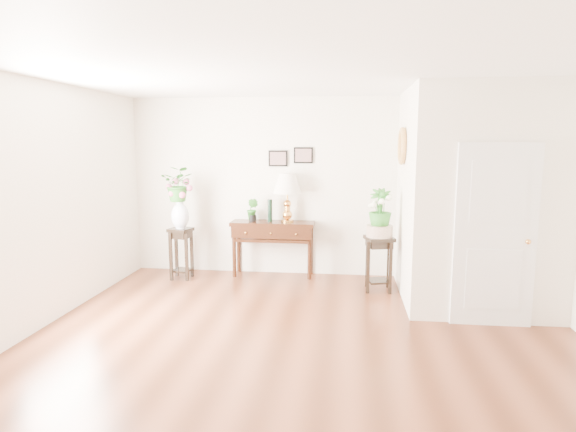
% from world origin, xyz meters
% --- Properties ---
extents(floor, '(6.00, 5.50, 0.02)m').
position_xyz_m(floor, '(0.00, 0.00, 0.00)').
color(floor, brown).
rests_on(floor, ground).
extents(ceiling, '(6.00, 5.50, 0.02)m').
position_xyz_m(ceiling, '(0.00, 0.00, 2.80)').
color(ceiling, white).
rests_on(ceiling, ground).
extents(wall_back, '(6.00, 0.02, 2.80)m').
position_xyz_m(wall_back, '(0.00, 2.75, 1.40)').
color(wall_back, white).
rests_on(wall_back, ground).
extents(wall_front, '(6.00, 0.02, 2.80)m').
position_xyz_m(wall_front, '(0.00, -2.75, 1.40)').
color(wall_front, white).
rests_on(wall_front, ground).
extents(wall_left, '(0.02, 5.50, 2.80)m').
position_xyz_m(wall_left, '(-3.00, 0.00, 1.40)').
color(wall_left, white).
rests_on(wall_left, ground).
extents(partition, '(1.80, 1.95, 2.80)m').
position_xyz_m(partition, '(2.10, 1.77, 1.40)').
color(partition, white).
rests_on(partition, floor).
extents(door, '(0.90, 0.05, 2.10)m').
position_xyz_m(door, '(2.10, 0.78, 1.05)').
color(door, silver).
rests_on(door, floor).
extents(art_print_left, '(0.30, 0.02, 0.25)m').
position_xyz_m(art_print_left, '(-0.65, 2.73, 1.85)').
color(art_print_left, black).
rests_on(art_print_left, wall_back).
extents(art_print_right, '(0.30, 0.02, 0.25)m').
position_xyz_m(art_print_right, '(-0.25, 2.73, 1.90)').
color(art_print_right, black).
rests_on(art_print_right, wall_back).
extents(wall_ornament, '(0.07, 0.51, 0.51)m').
position_xyz_m(wall_ornament, '(1.16, 1.90, 2.05)').
color(wall_ornament, tan).
rests_on(wall_ornament, partition).
extents(console_table, '(1.31, 0.44, 0.87)m').
position_xyz_m(console_table, '(-0.71, 2.57, 0.43)').
color(console_table, '#3D1C0B').
rests_on(console_table, floor).
extents(table_lamp, '(0.52, 0.52, 0.77)m').
position_xyz_m(table_lamp, '(-0.48, 2.57, 1.22)').
color(table_lamp, gold).
rests_on(table_lamp, console_table).
extents(green_vase, '(0.09, 0.09, 0.35)m').
position_xyz_m(green_vase, '(-0.76, 2.57, 1.04)').
color(green_vase, black).
rests_on(green_vase, console_table).
extents(potted_plant, '(0.23, 0.21, 0.35)m').
position_xyz_m(potted_plant, '(-1.04, 2.57, 1.04)').
color(potted_plant, '#2A7422').
rests_on(potted_plant, console_table).
extents(plant_stand_a, '(0.37, 0.37, 0.80)m').
position_xyz_m(plant_stand_a, '(-2.10, 2.22, 0.40)').
color(plant_stand_a, black).
rests_on(plant_stand_a, floor).
extents(porcelain_vase, '(0.34, 0.34, 0.46)m').
position_xyz_m(porcelain_vase, '(-2.10, 2.22, 1.02)').
color(porcelain_vase, white).
rests_on(porcelain_vase, plant_stand_a).
extents(lily_arrangement, '(0.51, 0.45, 0.54)m').
position_xyz_m(lily_arrangement, '(-2.10, 2.22, 1.46)').
color(lily_arrangement, '#2A7422').
rests_on(lily_arrangement, porcelain_vase).
extents(plant_stand_b, '(0.45, 0.45, 0.78)m').
position_xyz_m(plant_stand_b, '(0.90, 1.98, 0.39)').
color(plant_stand_b, black).
rests_on(plant_stand_b, floor).
extents(ceramic_bowl, '(0.46, 0.46, 0.16)m').
position_xyz_m(ceramic_bowl, '(0.90, 1.98, 0.86)').
color(ceramic_bowl, tan).
rests_on(ceramic_bowl, plant_stand_b).
extents(narcissus, '(0.34, 0.34, 0.56)m').
position_xyz_m(narcissus, '(0.90, 1.98, 1.18)').
color(narcissus, '#2A7422').
rests_on(narcissus, ceramic_bowl).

